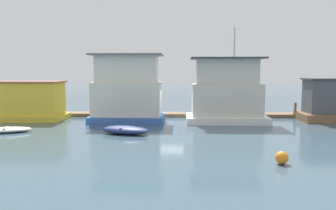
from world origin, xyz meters
TOP-DOWN VIEW (x-y plane):
  - ground_plane at (0.00, 0.00)m, footprint 200.00×200.00m
  - dock_walkway at (0.00, 2.64)m, footprint 42.40×1.65m
  - houseboat_yellow at (-11.74, -0.10)m, footprint 5.95×3.31m
  - houseboat_blue at (-3.34, -0.42)m, footprint 5.95×3.82m
  - houseboat_white at (4.70, -0.58)m, footprint 6.44×3.79m
  - dinghy_white at (-10.73, -5.81)m, footprint 3.46×2.14m
  - dinghy_navy at (-2.66, -6.01)m, footprint 3.63×2.38m
  - mooring_post_centre at (6.37, 1.56)m, footprint 0.28×0.28m
  - mooring_post_near_left at (10.98, 1.56)m, footprint 0.20×0.20m
  - buoy_orange at (5.48, -12.76)m, footprint 0.58×0.58m

SIDE VIEW (x-z plane):
  - ground_plane at x=0.00m, z-range 0.00..0.00m
  - dock_walkway at x=0.00m, z-range 0.00..0.30m
  - dinghy_white at x=-10.73m, z-range 0.00..0.35m
  - dinghy_navy at x=-2.66m, z-range 0.00..0.53m
  - buoy_orange at x=5.48m, z-range 0.00..0.58m
  - mooring_post_near_left at x=10.98m, z-range 0.00..1.40m
  - mooring_post_centre at x=6.37m, z-range 0.00..2.02m
  - houseboat_yellow at x=-11.74m, z-range -0.06..3.21m
  - houseboat_white at x=4.70m, z-range -1.52..6.04m
  - houseboat_blue at x=-3.34m, z-range -0.24..5.23m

